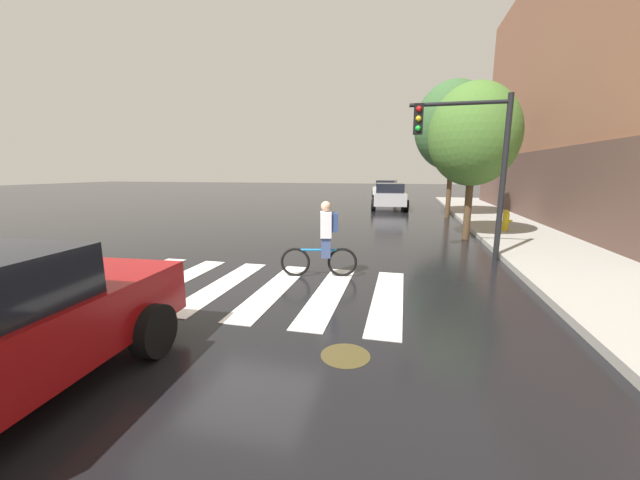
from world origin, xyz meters
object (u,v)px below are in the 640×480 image
manhole_cover (345,355)px  fire_hydrant (506,220)px  sedan_far (387,188)px  traffic_light_near (471,150)px  sedan_mid (389,196)px  street_tree_mid (453,126)px  cyclist (324,240)px  street_tree_near (474,135)px

manhole_cover → fire_hydrant: 11.00m
fire_hydrant → sedan_far: bearing=106.2°
traffic_light_near → sedan_mid: bearing=101.2°
traffic_light_near → sedan_far: bearing=98.0°
sedan_mid → manhole_cover: bearing=-89.2°
sedan_mid → street_tree_mid: bearing=-49.1°
sedan_mid → fire_hydrant: 9.48m
sedan_far → cyclist: bearing=-90.3°
traffic_light_near → fire_hydrant: traffic_light_near is taller
manhole_cover → street_tree_near: 9.89m
fire_hydrant → street_tree_mid: size_ratio=0.12×
traffic_light_near → manhole_cover: bearing=-111.1°
sedan_far → traffic_light_near: 22.69m
manhole_cover → street_tree_near: bearing=72.5°
sedan_mid → sedan_far: sedan_mid is taller
manhole_cover → street_tree_mid: size_ratio=0.10×
manhole_cover → traffic_light_near: 6.86m
manhole_cover → sedan_far: (-0.91, 28.19, 0.77)m
street_tree_near → street_tree_mid: street_tree_mid is taller
sedan_far → fire_hydrant: size_ratio=5.76×
sedan_mid → street_tree_mid: street_tree_mid is taller
sedan_far → traffic_light_near: size_ratio=1.07×
street_tree_near → manhole_cover: bearing=-107.5°
traffic_light_near → street_tree_near: street_tree_near is taller
sedan_far → traffic_light_near: traffic_light_near is taller
sedan_mid → traffic_light_near: traffic_light_near is taller
sedan_mid → street_tree_near: bearing=-72.4°
manhole_cover → fire_hydrant: fire_hydrant is taller
cyclist → street_tree_near: bearing=55.2°
manhole_cover → sedan_mid: size_ratio=0.14×
sedan_mid → sedan_far: 9.83m
cyclist → fire_hydrant: 8.63m
traffic_light_near → street_tree_near: (0.54, 3.01, 0.63)m
manhole_cover → cyclist: cyclist is taller
manhole_cover → sedan_far: size_ratio=0.14×
street_tree_near → traffic_light_near: bearing=-100.3°
manhole_cover → street_tree_mid: 15.75m
cyclist → traffic_light_near: bearing=37.2°
manhole_cover → street_tree_near: street_tree_near is taller
manhole_cover → sedan_mid: bearing=90.8°
sedan_mid → street_tree_near: 10.38m
sedan_far → street_tree_near: street_tree_near is taller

